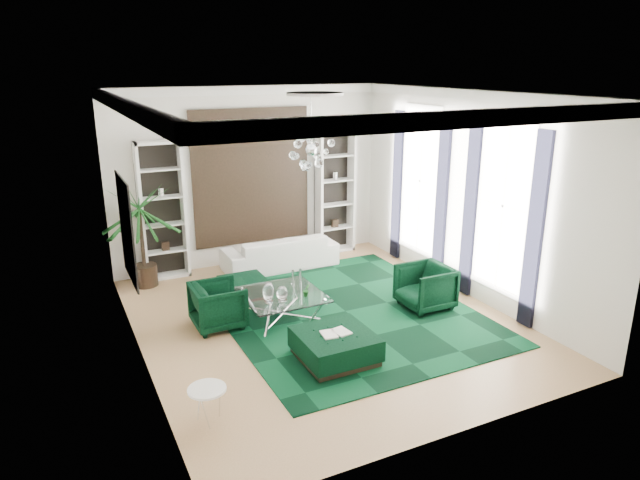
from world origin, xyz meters
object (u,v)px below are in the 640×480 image
armchair_right (425,287)px  palm (140,223)px  ottoman_side (244,288)px  ottoman_front (335,347)px  coffee_table (282,306)px  armchair_left (218,305)px  side_table (208,406)px  sofa (280,252)px

armchair_right → palm: palm is taller
ottoman_side → ottoman_front: bearing=-81.2°
ottoman_side → ottoman_front: (0.44, -2.86, 0.03)m
armchair_right → palm: (-4.33, 3.31, 0.88)m
palm → ottoman_front: bearing=-65.0°
coffee_table → armchair_left: bearing=170.1°
side_table → palm: palm is taller
sofa → palm: (-2.79, 0.20, 0.93)m
ottoman_side → side_table: 3.91m
side_table → palm: bearing=88.7°
sofa → ottoman_side: sofa is taller
coffee_table → ottoman_front: size_ratio=1.24×
sofa → side_table: bearing=58.7°
ottoman_side → palm: size_ratio=0.32×
palm → ottoman_side: bearing=-42.6°
armchair_right → ottoman_front: bearing=-67.2°
sofa → side_table: size_ratio=5.12×
armchair_left → ottoman_front: size_ratio=0.78×
palm → armchair_right: bearing=-37.4°
armchair_right → coffee_table: bearing=-105.6°
armchair_right → side_table: bearing=-69.5°
armchair_left → side_table: 2.69m
armchair_right → ottoman_side: size_ratio=1.07×
side_table → palm: (0.11, 4.97, 1.05)m
coffee_table → side_table: coffee_table is taller
armchair_left → armchair_right: (3.56, -0.88, 0.01)m
ottoman_front → side_table: size_ratio=2.27×
armchair_left → palm: 2.71m
sofa → coffee_table: bearing=68.7°
ottoman_front → palm: 4.86m
side_table → palm: size_ratio=0.18×
sofa → armchair_right: (1.54, -3.11, 0.04)m
ottoman_side → armchair_right: bearing=-34.1°
armchair_right → palm: 5.53m
sofa → armchair_right: bearing=116.3°
armchair_left → ottoman_front: armchair_left is taller
armchair_right → ottoman_front: (-2.33, -0.98, -0.18)m
coffee_table → side_table: size_ratio=2.81×
armchair_right → side_table: (-4.44, -1.66, -0.17)m
armchair_left → ottoman_side: 1.29m
armchair_right → ottoman_front: size_ratio=0.81×
armchair_right → coffee_table: 2.58m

